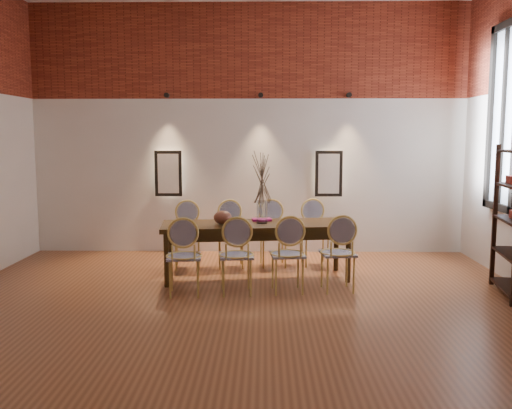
{
  "coord_description": "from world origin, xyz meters",
  "views": [
    {
      "loc": [
        0.27,
        -5.33,
        1.89
      ],
      "look_at": [
        0.16,
        1.39,
        1.05
      ],
      "focal_mm": 38.0,
      "sensor_mm": 36.0,
      "label": 1
    }
  ],
  "objects_px": {
    "dining_table": "(256,251)",
    "chair_far_a": "(187,236)",
    "bowl": "(223,217)",
    "chair_far_c": "(273,234)",
    "chair_far_b": "(231,235)",
    "vase": "(262,212)",
    "book": "(262,219)",
    "chair_near_b": "(236,255)",
    "chair_near_d": "(338,253)",
    "chair_near_c": "(287,254)",
    "chair_near_a": "(184,256)",
    "chair_far_d": "(315,234)"
  },
  "relations": [
    {
      "from": "chair_near_d",
      "to": "vase",
      "type": "distance_m",
      "value": 1.18
    },
    {
      "from": "dining_table",
      "to": "vase",
      "type": "height_order",
      "value": "vase"
    },
    {
      "from": "chair_far_c",
      "to": "dining_table",
      "type": "bearing_deg",
      "value": 65.37
    },
    {
      "from": "dining_table",
      "to": "chair_far_b",
      "type": "bearing_deg",
      "value": 114.63
    },
    {
      "from": "dining_table",
      "to": "chair_near_d",
      "type": "xyz_separation_m",
      "value": [
        1.01,
        -0.57,
        0.09
      ]
    },
    {
      "from": "bowl",
      "to": "book",
      "type": "relative_size",
      "value": 0.92
    },
    {
      "from": "chair_far_c",
      "to": "book",
      "type": "height_order",
      "value": "chair_far_c"
    },
    {
      "from": "chair_far_d",
      "to": "vase",
      "type": "bearing_deg",
      "value": 38.24
    },
    {
      "from": "bowl",
      "to": "book",
      "type": "bearing_deg",
      "value": 32.26
    },
    {
      "from": "chair_near_b",
      "to": "chair_far_c",
      "type": "bearing_deg",
      "value": 65.37
    },
    {
      "from": "chair_near_d",
      "to": "dining_table",
      "type": "bearing_deg",
      "value": 143.98
    },
    {
      "from": "dining_table",
      "to": "bowl",
      "type": "bearing_deg",
      "value": -173.67
    },
    {
      "from": "chair_far_c",
      "to": "vase",
      "type": "relative_size",
      "value": 3.13
    },
    {
      "from": "chair_near_d",
      "to": "book",
      "type": "xyz_separation_m",
      "value": [
        -0.94,
        0.79,
        0.3
      ]
    },
    {
      "from": "chair_far_d",
      "to": "book",
      "type": "height_order",
      "value": "chair_far_d"
    },
    {
      "from": "chair_far_d",
      "to": "bowl",
      "type": "relative_size",
      "value": 3.92
    },
    {
      "from": "chair_near_a",
      "to": "chair_far_b",
      "type": "height_order",
      "value": "same"
    },
    {
      "from": "chair_near_c",
      "to": "chair_near_d",
      "type": "distance_m",
      "value": 0.63
    },
    {
      "from": "chair_near_b",
      "to": "chair_far_b",
      "type": "relative_size",
      "value": 1.0
    },
    {
      "from": "chair_near_c",
      "to": "chair_far_b",
      "type": "bearing_deg",
      "value": 114.63
    },
    {
      "from": "chair_far_b",
      "to": "book",
      "type": "xyz_separation_m",
      "value": [
        0.46,
        -0.42,
        0.3
      ]
    },
    {
      "from": "chair_far_c",
      "to": "chair_far_d",
      "type": "xyz_separation_m",
      "value": [
        0.62,
        0.07,
        0.0
      ]
    },
    {
      "from": "chair_near_c",
      "to": "chair_near_d",
      "type": "bearing_deg",
      "value": -0.0
    },
    {
      "from": "chair_near_a",
      "to": "chair_far_c",
      "type": "bearing_deg",
      "value": 47.48
    },
    {
      "from": "chair_near_b",
      "to": "chair_far_d",
      "type": "xyz_separation_m",
      "value": [
        1.09,
        1.5,
        0.0
      ]
    },
    {
      "from": "bowl",
      "to": "chair_far_c",
      "type": "bearing_deg",
      "value": 50.28
    },
    {
      "from": "chair_far_d",
      "to": "chair_near_d",
      "type": "bearing_deg",
      "value": 90.0
    },
    {
      "from": "chair_near_c",
      "to": "chair_far_b",
      "type": "xyz_separation_m",
      "value": [
        -0.78,
        1.28,
        0.0
      ]
    },
    {
      "from": "chair_near_c",
      "to": "chair_far_c",
      "type": "bearing_deg",
      "value": 90.0
    },
    {
      "from": "chair_near_b",
      "to": "chair_near_c",
      "type": "bearing_deg",
      "value": 0.0
    },
    {
      "from": "chair_near_b",
      "to": "book",
      "type": "xyz_separation_m",
      "value": [
        0.3,
        0.93,
        0.3
      ]
    },
    {
      "from": "dining_table",
      "to": "chair_far_b",
      "type": "distance_m",
      "value": 0.76
    },
    {
      "from": "chair_near_b",
      "to": "bowl",
      "type": "distance_m",
      "value": 0.75
    },
    {
      "from": "chair_far_c",
      "to": "chair_far_d",
      "type": "distance_m",
      "value": 0.63
    },
    {
      "from": "chair_near_a",
      "to": "chair_near_c",
      "type": "relative_size",
      "value": 1.0
    },
    {
      "from": "dining_table",
      "to": "chair_far_a",
      "type": "bearing_deg",
      "value": 143.98
    },
    {
      "from": "chair_near_d",
      "to": "chair_far_d",
      "type": "xyz_separation_m",
      "value": [
        -0.15,
        1.36,
        0.0
      ]
    },
    {
      "from": "chair_far_a",
      "to": "book",
      "type": "xyz_separation_m",
      "value": [
        1.08,
        -0.35,
        0.3
      ]
    },
    {
      "from": "chair_near_b",
      "to": "vase",
      "type": "relative_size",
      "value": 3.13
    },
    {
      "from": "chair_near_b",
      "to": "vase",
      "type": "xyz_separation_m",
      "value": [
        0.31,
        0.72,
        0.43
      ]
    },
    {
      "from": "vase",
      "to": "book",
      "type": "xyz_separation_m",
      "value": [
        -0.0,
        0.21,
        -0.14
      ]
    },
    {
      "from": "dining_table",
      "to": "chair_far_c",
      "type": "xyz_separation_m",
      "value": [
        0.23,
        0.71,
        0.09
      ]
    },
    {
      "from": "chair_far_a",
      "to": "bowl",
      "type": "height_order",
      "value": "chair_far_a"
    },
    {
      "from": "chair_far_b",
      "to": "chair_near_d",
      "type": "bearing_deg",
      "value": 132.52
    },
    {
      "from": "chair_far_c",
      "to": "chair_near_d",
      "type": "bearing_deg",
      "value": 114.63
    },
    {
      "from": "chair_near_d",
      "to": "chair_near_a",
      "type": "bearing_deg",
      "value": 180.0
    },
    {
      "from": "chair_far_b",
      "to": "bowl",
      "type": "xyz_separation_m",
      "value": [
        -0.05,
        -0.74,
        0.37
      ]
    },
    {
      "from": "chair_near_c",
      "to": "book",
      "type": "bearing_deg",
      "value": 103.77
    },
    {
      "from": "chair_near_b",
      "to": "bowl",
      "type": "bearing_deg",
      "value": 102.31
    },
    {
      "from": "chair_near_b",
      "to": "chair_far_a",
      "type": "distance_m",
      "value": 1.5
    }
  ]
}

